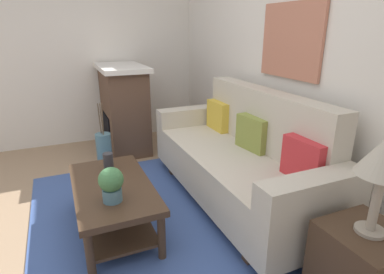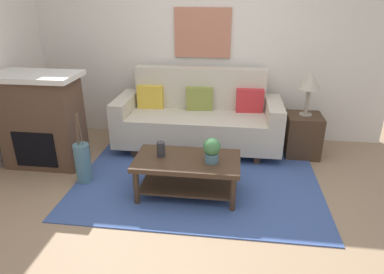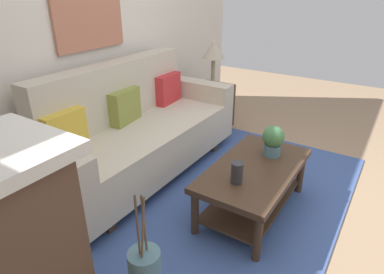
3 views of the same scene
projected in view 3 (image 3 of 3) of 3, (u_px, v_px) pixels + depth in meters
ground_plane at (279, 215)px, 2.75m from camera, size 9.00×9.00×0.00m
wall_back at (94, 29)px, 3.14m from camera, size 5.00×0.10×2.70m
area_rug at (226, 195)px, 2.99m from camera, size 2.77×1.92×0.01m
couch at (137, 133)px, 3.19m from camera, size 2.20×0.84×1.08m
throw_pillow_mustard at (65, 131)px, 2.62m from camera, size 0.36×0.12×0.32m
throw_pillow_olive at (125, 106)px, 3.14m from camera, size 0.37×0.17×0.32m
throw_pillow_crimson at (168, 89)px, 3.67m from camera, size 0.37×0.15×0.32m
coffee_table at (254, 179)px, 2.66m from camera, size 1.10×0.60×0.43m
tabletop_vase at (237, 173)px, 2.37m from camera, size 0.09×0.09×0.16m
potted_plant_tabletop at (273, 140)px, 2.73m from camera, size 0.18×0.18×0.26m
side_table at (212, 107)px, 4.30m from camera, size 0.44×0.44×0.56m
table_lamp at (214, 51)px, 3.99m from camera, size 0.28×0.28×0.57m
floor_vase_branch_a at (144, 224)px, 1.66m from camera, size 0.03×0.02×0.36m
floor_vase_branch_b at (137, 226)px, 1.65m from camera, size 0.02×0.02×0.36m
floor_vase_branch_c at (143, 228)px, 1.63m from camera, size 0.05×0.02×0.36m
framed_painting at (89, 12)px, 2.96m from camera, size 0.78×0.03×0.66m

